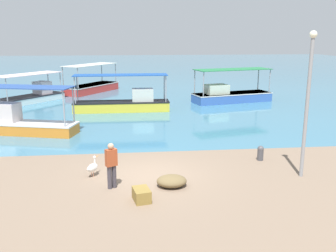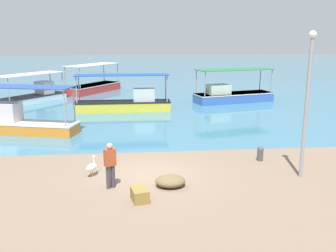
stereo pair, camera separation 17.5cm
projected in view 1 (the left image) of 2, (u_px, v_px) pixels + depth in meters
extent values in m
plane|color=#806A56|center=(149.00, 175.00, 14.82)|extent=(120.00, 120.00, 0.00)
cube|color=teal|center=(133.00, 69.00, 61.22)|extent=(110.00, 90.00, 0.00)
cube|color=gold|center=(122.00, 106.00, 27.25)|extent=(6.88, 1.47, 0.73)
cube|color=black|center=(121.00, 102.00, 27.17)|extent=(6.92, 1.51, 0.08)
cylinder|color=#99999E|center=(75.00, 90.00, 26.02)|extent=(0.08, 0.08, 1.88)
cylinder|color=#99999E|center=(77.00, 88.00, 27.20)|extent=(0.08, 0.08, 1.88)
cylinder|color=#99999E|center=(166.00, 89.00, 26.68)|extent=(0.08, 0.08, 1.88)
cylinder|color=#99999E|center=(164.00, 87.00, 27.85)|extent=(0.08, 0.08, 1.88)
cube|color=#1B4894|center=(121.00, 75.00, 26.71)|extent=(6.68, 1.57, 0.05)
cube|color=silver|center=(143.00, 95.00, 27.21)|extent=(1.52, 1.02, 0.90)
cube|color=orange|center=(28.00, 128.00, 21.04)|extent=(5.69, 2.86, 0.64)
cube|color=silver|center=(28.00, 123.00, 20.97)|extent=(5.74, 2.91, 0.08)
cylinder|color=#99999E|center=(73.00, 104.00, 20.95)|extent=(0.08, 0.08, 1.97)
cylinder|color=#99999E|center=(64.00, 109.00, 19.75)|extent=(0.08, 0.08, 1.97)
cube|color=#28498E|center=(25.00, 87.00, 20.49)|extent=(5.52, 2.90, 0.05)
cube|color=beige|center=(6.00, 112.00, 21.02)|extent=(1.54, 1.35, 1.07)
cube|color=white|center=(30.00, 99.00, 30.86)|extent=(4.97, 5.69, 0.56)
cube|color=black|center=(30.00, 96.00, 30.80)|extent=(5.02, 5.74, 0.08)
cylinder|color=#99999E|center=(6.00, 90.00, 28.00)|extent=(0.08, 0.08, 1.73)
cylinder|color=#99999E|center=(60.00, 82.00, 32.38)|extent=(0.08, 0.08, 1.73)
cylinder|color=#99999E|center=(48.00, 81.00, 33.18)|extent=(0.08, 0.08, 1.73)
cube|color=silver|center=(28.00, 74.00, 30.38)|extent=(4.92, 5.59, 0.05)
cube|color=silver|center=(42.00, 88.00, 31.75)|extent=(1.66, 1.62, 1.04)
cube|color=red|center=(91.00, 88.00, 36.39)|extent=(5.11, 6.32, 0.74)
cube|color=silver|center=(91.00, 85.00, 36.31)|extent=(5.17, 6.38, 0.08)
cylinder|color=#99999E|center=(102.00, 72.00, 38.96)|extent=(0.08, 0.08, 1.87)
cylinder|color=#99999E|center=(116.00, 73.00, 38.17)|extent=(0.08, 0.08, 1.87)
cylinder|color=#99999E|center=(63.00, 77.00, 33.99)|extent=(0.08, 0.08, 1.87)
cylinder|color=#99999E|center=(78.00, 78.00, 33.21)|extent=(0.08, 0.08, 1.87)
cube|color=beige|center=(90.00, 65.00, 35.86)|extent=(5.08, 6.21, 0.05)
cube|color=#3761B1|center=(232.00, 97.00, 31.11)|extent=(6.84, 3.48, 0.75)
cube|color=silver|center=(232.00, 93.00, 31.03)|extent=(6.89, 3.53, 0.08)
cylinder|color=#99999E|center=(258.00, 79.00, 32.58)|extent=(0.08, 0.08, 1.91)
cylinder|color=#99999E|center=(270.00, 81.00, 31.03)|extent=(0.08, 0.08, 1.91)
cylinder|color=#99999E|center=(195.00, 82.00, 30.56)|extent=(0.08, 0.08, 1.91)
cylinder|color=#99999E|center=(204.00, 84.00, 29.01)|extent=(0.08, 0.08, 1.91)
cube|color=#237241|center=(233.00, 69.00, 30.56)|extent=(6.67, 3.53, 0.05)
cube|color=beige|center=(216.00, 89.00, 30.44)|extent=(2.06, 1.75, 0.75)
cylinder|color=#E0997A|center=(91.00, 174.00, 14.67)|extent=(0.03, 0.03, 0.22)
cylinder|color=#E0997A|center=(93.00, 174.00, 14.63)|extent=(0.03, 0.03, 0.22)
ellipsoid|color=white|center=(93.00, 168.00, 14.61)|extent=(0.53, 0.62, 0.32)
ellipsoid|color=white|center=(89.00, 169.00, 14.39)|extent=(0.19, 0.20, 0.10)
cylinder|color=white|center=(95.00, 161.00, 14.70)|extent=(0.07, 0.07, 0.26)
sphere|color=white|center=(94.00, 157.00, 14.66)|extent=(0.11, 0.11, 0.11)
cone|color=#E5933F|center=(97.00, 156.00, 14.81)|extent=(0.20, 0.29, 0.06)
cylinder|color=gray|center=(307.00, 110.00, 14.09)|extent=(0.14, 0.14, 5.31)
sphere|color=#EAEACC|center=(313.00, 34.00, 13.43)|extent=(0.28, 0.28, 0.28)
cylinder|color=#47474C|center=(260.00, 155.00, 16.54)|extent=(0.27, 0.27, 0.49)
sphere|color=#4C4C51|center=(261.00, 149.00, 16.48)|extent=(0.28, 0.28, 0.28)
cylinder|color=#3D3941|center=(114.00, 176.00, 13.53)|extent=(0.16, 0.16, 0.85)
cylinder|color=#3D3941|center=(110.00, 177.00, 13.43)|extent=(0.16, 0.16, 0.85)
cube|color=#A54726|center=(111.00, 157.00, 13.30)|extent=(0.46, 0.38, 0.62)
sphere|color=tan|center=(111.00, 146.00, 13.21)|extent=(0.22, 0.22, 0.22)
ellipsoid|color=brown|center=(172.00, 181.00, 13.68)|extent=(1.11, 0.94, 0.41)
cube|color=olive|center=(142.00, 195.00, 12.47)|extent=(0.65, 0.83, 0.42)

